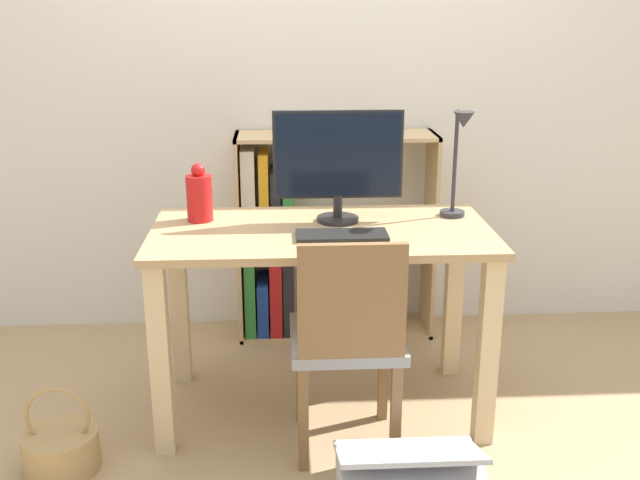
{
  "coord_description": "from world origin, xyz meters",
  "views": [
    {
      "loc": [
        -0.16,
        -2.7,
        1.59
      ],
      "look_at": [
        0.0,
        0.1,
        0.69
      ],
      "focal_mm": 42.0,
      "sensor_mm": 36.0,
      "label": 1
    }
  ],
  "objects_px": {
    "desk_lamp": "(459,154)",
    "chair": "(348,336)",
    "monitor": "(338,159)",
    "basket": "(61,448)",
    "bookshelf": "(294,242)",
    "keyboard": "(342,235)",
    "vase": "(199,196)"
  },
  "relations": [
    {
      "from": "desk_lamp",
      "to": "chair",
      "type": "relative_size",
      "value": 0.51
    },
    {
      "from": "monitor",
      "to": "basket",
      "type": "height_order",
      "value": "monitor"
    },
    {
      "from": "chair",
      "to": "bookshelf",
      "type": "relative_size",
      "value": 0.85
    },
    {
      "from": "keyboard",
      "to": "vase",
      "type": "bearing_deg",
      "value": 154.69
    },
    {
      "from": "keyboard",
      "to": "chair",
      "type": "bearing_deg",
      "value": -88.1
    },
    {
      "from": "basket",
      "to": "bookshelf",
      "type": "bearing_deg",
      "value": 52.37
    },
    {
      "from": "monitor",
      "to": "chair",
      "type": "relative_size",
      "value": 0.59
    },
    {
      "from": "vase",
      "to": "chair",
      "type": "distance_m",
      "value": 0.82
    },
    {
      "from": "monitor",
      "to": "chair",
      "type": "xyz_separation_m",
      "value": [
        0.01,
        -0.42,
        -0.55
      ]
    },
    {
      "from": "bookshelf",
      "to": "keyboard",
      "type": "bearing_deg",
      "value": -79.69
    },
    {
      "from": "bookshelf",
      "to": "basket",
      "type": "relative_size",
      "value": 3.08
    },
    {
      "from": "keyboard",
      "to": "basket",
      "type": "relative_size",
      "value": 1.03
    },
    {
      "from": "keyboard",
      "to": "desk_lamp",
      "type": "bearing_deg",
      "value": 23.98
    },
    {
      "from": "chair",
      "to": "basket",
      "type": "height_order",
      "value": "chair"
    },
    {
      "from": "chair",
      "to": "bookshelf",
      "type": "height_order",
      "value": "bookshelf"
    },
    {
      "from": "vase",
      "to": "desk_lamp",
      "type": "bearing_deg",
      "value": -2.62
    },
    {
      "from": "desk_lamp",
      "to": "basket",
      "type": "distance_m",
      "value": 1.81
    },
    {
      "from": "vase",
      "to": "basket",
      "type": "height_order",
      "value": "vase"
    },
    {
      "from": "monitor",
      "to": "bookshelf",
      "type": "bearing_deg",
      "value": 103.84
    },
    {
      "from": "keyboard",
      "to": "bookshelf",
      "type": "xyz_separation_m",
      "value": [
        -0.16,
        0.85,
        -0.3
      ]
    },
    {
      "from": "vase",
      "to": "basket",
      "type": "bearing_deg",
      "value": -133.0
    },
    {
      "from": "chair",
      "to": "vase",
      "type": "bearing_deg",
      "value": 132.44
    },
    {
      "from": "vase",
      "to": "chair",
      "type": "relative_size",
      "value": 0.27
    },
    {
      "from": "chair",
      "to": "desk_lamp",
      "type": "bearing_deg",
      "value": 34.72
    },
    {
      "from": "desk_lamp",
      "to": "bookshelf",
      "type": "bearing_deg",
      "value": 133.89
    },
    {
      "from": "monitor",
      "to": "chair",
      "type": "height_order",
      "value": "monitor"
    },
    {
      "from": "bookshelf",
      "to": "basket",
      "type": "height_order",
      "value": "bookshelf"
    },
    {
      "from": "keyboard",
      "to": "chair",
      "type": "xyz_separation_m",
      "value": [
        0.01,
        -0.21,
        -0.31
      ]
    },
    {
      "from": "vase",
      "to": "basket",
      "type": "xyz_separation_m",
      "value": [
        -0.47,
        -0.51,
        -0.78
      ]
    },
    {
      "from": "monitor",
      "to": "basket",
      "type": "relative_size",
      "value": 1.54
    },
    {
      "from": "monitor",
      "to": "vase",
      "type": "bearing_deg",
      "value": 176.05
    },
    {
      "from": "bookshelf",
      "to": "monitor",
      "type": "bearing_deg",
      "value": -76.16
    }
  ]
}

